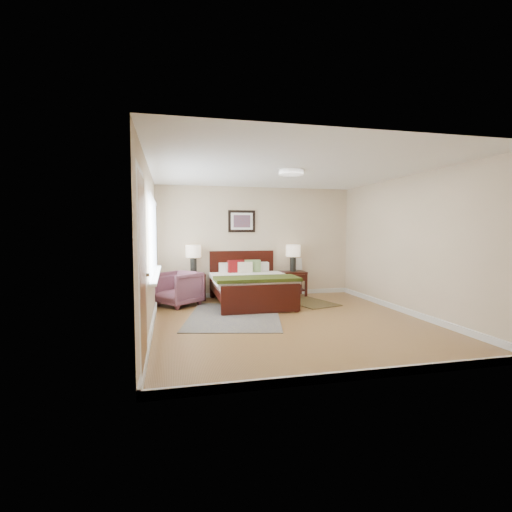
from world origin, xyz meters
The scene contains 18 objects.
floor centered at (0.00, 0.00, 0.00)m, with size 5.00×5.00×0.00m, color olive.
back_wall centered at (0.00, 2.50, 1.25)m, with size 4.50×0.04×2.50m, color beige.
front_wall centered at (0.00, -2.50, 1.25)m, with size 4.50×0.04×2.50m, color beige.
left_wall centered at (-2.25, 0.00, 1.25)m, with size 0.04×5.00×2.50m, color beige.
right_wall centered at (2.25, 0.00, 1.25)m, with size 0.04×5.00×2.50m, color beige.
ceiling centered at (0.00, 0.00, 2.50)m, with size 4.50×5.00×0.02m, color white.
window centered at (-2.20, 0.70, 1.38)m, with size 0.11×2.72×1.32m.
door centered at (-2.23, -1.75, 1.07)m, with size 0.06×1.00×2.18m.
ceil_fixture centered at (0.00, 0.00, 2.47)m, with size 0.44×0.44×0.08m.
bed centered at (-0.35, 1.56, 0.48)m, with size 1.59×1.91×1.03m.
wall_art centered at (-0.35, 2.47, 1.72)m, with size 0.62×0.05×0.50m.
nightstand_left centered at (-1.46, 2.25, 0.46)m, with size 0.49×0.44×0.58m.
nightstand_right centered at (0.81, 2.26, 0.35)m, with size 0.57×0.43×0.57m.
lamp_left centered at (-1.46, 2.27, 1.01)m, with size 0.33×0.33×0.61m.
lamp_right centered at (0.81, 2.27, 0.99)m, with size 0.33×0.33×0.61m.
armchair centered at (-1.80, 1.71, 0.34)m, with size 0.74×0.76×0.69m, color brown.
rug_persian centered at (-0.86, 0.55, 0.01)m, with size 1.57×2.21×0.01m, color #0B1138.
rug_navy centered at (0.90, 1.40, 0.01)m, with size 0.77×1.15×0.01m, color black.
Camera 1 is at (-1.94, -5.82, 1.52)m, focal length 26.00 mm.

